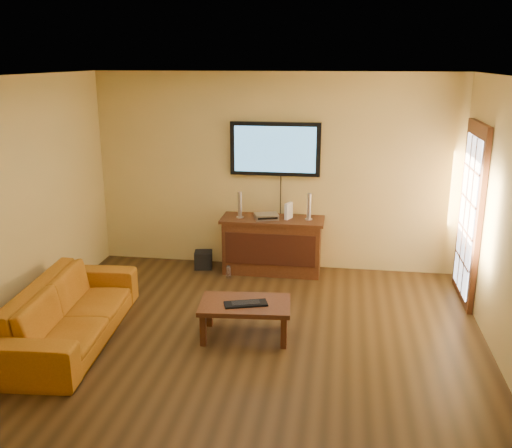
% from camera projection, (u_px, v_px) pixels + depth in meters
% --- Properties ---
extents(ground_plane, '(5.00, 5.00, 0.00)m').
position_uv_depth(ground_plane, '(244.00, 348.00, 5.85)').
color(ground_plane, black).
rests_on(ground_plane, ground).
extents(room_walls, '(5.00, 5.00, 5.00)m').
position_uv_depth(room_walls, '(253.00, 175.00, 5.97)').
color(room_walls, tan).
rests_on(room_walls, ground).
extents(french_door, '(0.07, 1.02, 2.22)m').
position_uv_depth(french_door, '(470.00, 216.00, 6.81)').
color(french_door, '#3F1E0E').
rests_on(french_door, ground).
extents(media_console, '(1.40, 0.53, 0.77)m').
position_uv_depth(media_console, '(272.00, 245.00, 7.85)').
color(media_console, '#3F1E0E').
rests_on(media_console, ground).
extents(television, '(1.23, 0.08, 0.73)m').
position_uv_depth(television, '(275.00, 149.00, 7.70)').
color(television, black).
rests_on(television, ground).
extents(coffee_table, '(1.00, 0.65, 0.39)m').
position_uv_depth(coffee_table, '(245.00, 308.00, 6.01)').
color(coffee_table, '#3F1E0E').
rests_on(coffee_table, ground).
extents(sofa, '(0.79, 2.18, 0.83)m').
position_uv_depth(sofa, '(70.00, 302.00, 5.94)').
color(sofa, '#A66012').
rests_on(sofa, ground).
extents(speaker_left, '(0.10, 0.10, 0.36)m').
position_uv_depth(speaker_left, '(240.00, 206.00, 7.74)').
color(speaker_left, silver).
rests_on(speaker_left, media_console).
extents(speaker_right, '(0.10, 0.10, 0.36)m').
position_uv_depth(speaker_right, '(309.00, 208.00, 7.64)').
color(speaker_right, silver).
rests_on(speaker_right, media_console).
extents(av_receiver, '(0.36, 0.31, 0.07)m').
position_uv_depth(av_receiver, '(266.00, 216.00, 7.72)').
color(av_receiver, silver).
rests_on(av_receiver, media_console).
extents(game_console, '(0.10, 0.17, 0.22)m').
position_uv_depth(game_console, '(289.00, 211.00, 7.70)').
color(game_console, white).
rests_on(game_console, media_console).
extents(subwoofer, '(0.28, 0.28, 0.24)m').
position_uv_depth(subwoofer, '(203.00, 260.00, 8.06)').
color(subwoofer, black).
rests_on(subwoofer, ground).
extents(bottle, '(0.06, 0.06, 0.18)m').
position_uv_depth(bottle, '(228.00, 272.00, 7.70)').
color(bottle, white).
rests_on(bottle, ground).
extents(keyboard, '(0.48, 0.30, 0.03)m').
position_uv_depth(keyboard, '(246.00, 304.00, 5.94)').
color(keyboard, black).
rests_on(keyboard, coffee_table).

